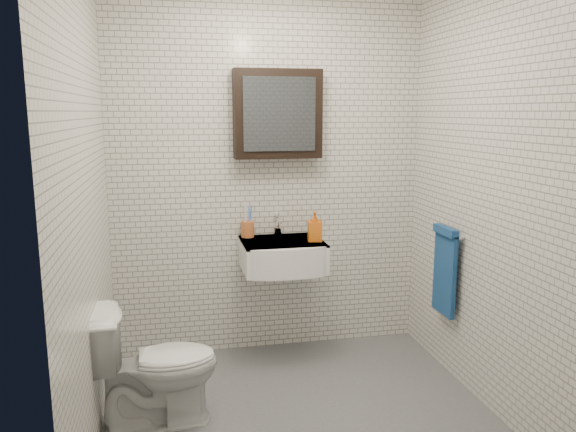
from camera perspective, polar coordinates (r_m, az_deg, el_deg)
The scene contains 9 objects.
ground at distance 3.42m, azimuth 1.23°, elevation -19.47°, with size 2.20×2.00×0.01m, color #53555B.
room_shell at distance 2.97m, azimuth 1.34°, elevation 5.73°, with size 2.22×2.02×2.51m.
washbasin at distance 3.81m, azimuth -0.47°, elevation -4.03°, with size 0.55×0.50×0.20m.
faucet at distance 3.96m, azimuth -1.03°, elevation -1.07°, with size 0.06×0.20×0.15m.
mirror_cabinet at distance 3.88m, azimuth -1.06°, elevation 10.31°, with size 0.60×0.15×0.60m.
towel_rail at distance 3.79m, azimuth 15.66°, elevation -5.01°, with size 0.09×0.30×0.58m.
toothbrush_cup at distance 3.94m, azimuth -4.13°, elevation -1.25°, with size 0.11×0.11×0.25m.
soap_bottle at distance 3.80m, azimuth 2.74°, elevation -1.04°, with size 0.09×0.09×0.21m, color #DC5517.
toilet at distance 3.27m, azimuth -13.34°, elevation -14.53°, with size 0.39×0.68×0.69m, color white.
Camera 1 is at (-0.67, -2.88, 1.72)m, focal length 35.00 mm.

